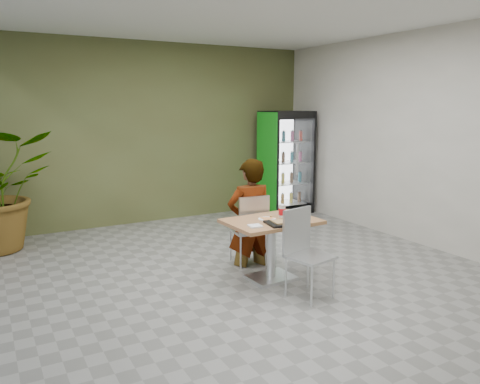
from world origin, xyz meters
name	(u,v)px	position (x,y,z in m)	size (l,w,h in m)	color
ground	(255,281)	(0.00, 0.00, 0.00)	(7.00, 7.00, 0.00)	gray
room_envelope	(256,149)	(0.00, 0.00, 1.60)	(6.00, 7.00, 3.20)	#BBB7A9
dining_table	(271,237)	(0.20, -0.04, 0.54)	(1.10, 0.79, 0.75)	#9E6643
chair_far	(251,225)	(0.24, 0.53, 0.56)	(0.47, 0.47, 0.95)	silver
chair_near	(303,245)	(0.26, -0.59, 0.57)	(0.51, 0.52, 0.98)	silver
seated_woman	(250,223)	(0.26, 0.57, 0.56)	(0.64, 0.41, 1.72)	black
pizza_plate	(267,218)	(0.16, 0.00, 0.77)	(0.29, 0.24, 0.03)	white
soda_cup	(282,211)	(0.39, 0.02, 0.83)	(0.09, 0.09, 0.16)	white
napkin_stack	(255,226)	(-0.14, -0.22, 0.76)	(0.14, 0.14, 0.02)	white
cafeteria_tray	(285,223)	(0.23, -0.28, 0.76)	(0.42, 0.31, 0.02)	black
beverage_fridge	(286,162)	(2.44, 2.92, 1.00)	(0.92, 0.71, 1.99)	black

